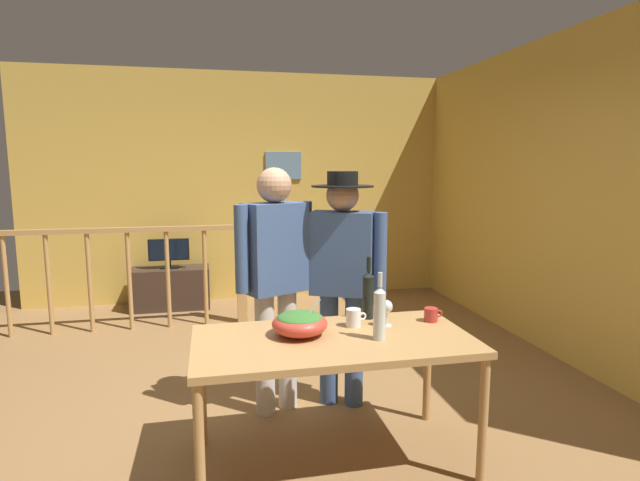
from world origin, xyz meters
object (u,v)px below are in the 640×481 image
at_px(person_standing_left, 275,270).
at_px(person_standing_right, 342,268).
at_px(salad_bowl, 300,322).
at_px(wine_bottle_clear, 379,312).
at_px(framed_picture, 283,166).
at_px(mug_red, 431,315).
at_px(stair_railing, 168,266).
at_px(serving_table, 333,349).
at_px(tv_console, 171,288).
at_px(mug_white, 354,318).
at_px(wine_glass, 387,308).
at_px(flat_screen_tv, 169,251).
at_px(wine_bottle_dark, 368,294).

relative_size(person_standing_left, person_standing_right, 1.02).
xyz_separation_m(salad_bowl, person_standing_left, (-0.06, 0.62, 0.18)).
xyz_separation_m(wine_bottle_clear, person_standing_right, (-0.01, 0.78, 0.09)).
distance_m(framed_picture, mug_red, 3.75).
bearing_deg(salad_bowl, stair_railing, 108.96).
bearing_deg(serving_table, tv_console, 107.95).
height_order(stair_railing, mug_white, stair_railing).
distance_m(stair_railing, wine_bottle_clear, 3.14).
distance_m(serving_table, person_standing_right, 0.80).
relative_size(stair_railing, person_standing_left, 1.42).
relative_size(salad_bowl, mug_white, 2.52).
bearing_deg(wine_glass, person_standing_left, 135.85).
distance_m(wine_glass, person_standing_right, 0.60).
relative_size(stair_railing, wine_bottle_clear, 6.34).
bearing_deg(person_standing_right, person_standing_left, 24.81).
bearing_deg(flat_screen_tv, tv_console, 90.00).
xyz_separation_m(serving_table, person_standing_left, (-0.23, 0.70, 0.32)).
bearing_deg(framed_picture, person_standing_right, -90.74).
distance_m(serving_table, mug_white, 0.26).
height_order(stair_railing, wine_bottle_dark, wine_bottle_dark).
bearing_deg(mug_red, person_standing_right, 128.02).
xyz_separation_m(framed_picture, serving_table, (-0.27, -3.79, -1.01)).
height_order(framed_picture, mug_white, framed_picture).
height_order(wine_bottle_dark, mug_red, wine_bottle_dark).
height_order(serving_table, mug_red, mug_red).
xyz_separation_m(serving_table, wine_bottle_clear, (0.24, -0.08, 0.22)).
xyz_separation_m(wine_glass, wine_bottle_dark, (-0.06, 0.17, 0.05)).
xyz_separation_m(framed_picture, salad_bowl, (-0.44, -3.71, -0.86)).
height_order(tv_console, mug_white, mug_white).
bearing_deg(wine_bottle_dark, wine_glass, -71.30).
bearing_deg(mug_red, person_standing_left, 148.58).
height_order(wine_glass, wine_bottle_clear, wine_bottle_clear).
distance_m(wine_bottle_dark, person_standing_right, 0.41).
relative_size(serving_table, person_standing_left, 0.92).
height_order(wine_bottle_clear, person_standing_left, person_standing_left).
bearing_deg(mug_white, framed_picture, 88.30).
relative_size(wine_bottle_clear, person_standing_right, 0.23).
distance_m(wine_bottle_clear, person_standing_left, 0.92).
relative_size(serving_table, wine_bottle_dark, 3.97).
bearing_deg(tv_console, person_standing_right, -64.01).
bearing_deg(tv_console, framed_picture, 11.68).
bearing_deg(flat_screen_tv, wine_glass, -65.95).
xyz_separation_m(tv_console, mug_white, (1.30, -3.33, 0.55)).
xyz_separation_m(salad_bowl, person_standing_right, (0.40, 0.62, 0.17)).
height_order(salad_bowl, wine_bottle_dark, wine_bottle_dark).
xyz_separation_m(wine_glass, person_standing_left, (-0.58, 0.57, 0.14)).
relative_size(mug_red, person_standing_right, 0.07).
relative_size(stair_railing, mug_white, 19.17).
bearing_deg(salad_bowl, person_standing_right, 57.03).
height_order(person_standing_left, person_standing_right, person_standing_left).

